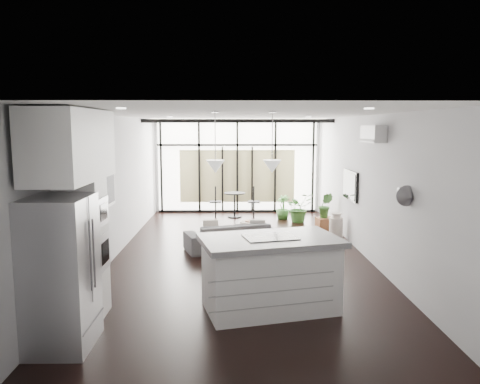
{
  "coord_description": "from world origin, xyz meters",
  "views": [
    {
      "loc": [
        -0.17,
        -9.22,
        2.56
      ],
      "look_at": [
        0.0,
        0.3,
        1.25
      ],
      "focal_mm": 35.0,
      "sensor_mm": 36.0,
      "label": 1
    }
  ],
  "objects_px": {
    "island": "(270,274)",
    "pouf": "(251,230)",
    "sofa": "(232,232)",
    "fridge": "(61,273)",
    "console_bench": "(237,250)",
    "tv": "(350,185)",
    "milk_can": "(336,226)"
  },
  "relations": [
    {
      "from": "island",
      "to": "pouf",
      "type": "distance_m",
      "value": 4.32
    },
    {
      "from": "sofa",
      "to": "island",
      "type": "bearing_deg",
      "value": 80.41
    },
    {
      "from": "fridge",
      "to": "sofa",
      "type": "height_order",
      "value": "fridge"
    },
    {
      "from": "island",
      "to": "pouf",
      "type": "height_order",
      "value": "island"
    },
    {
      "from": "fridge",
      "to": "pouf",
      "type": "height_order",
      "value": "fridge"
    },
    {
      "from": "console_bench",
      "to": "tv",
      "type": "bearing_deg",
      "value": 25.6
    },
    {
      "from": "pouf",
      "to": "milk_can",
      "type": "xyz_separation_m",
      "value": [
        1.97,
        -0.07,
        0.11
      ]
    },
    {
      "from": "island",
      "to": "milk_can",
      "type": "relative_size",
      "value": 3.1
    },
    {
      "from": "sofa",
      "to": "milk_can",
      "type": "xyz_separation_m",
      "value": [
        2.42,
        0.89,
        -0.07
      ]
    },
    {
      "from": "sofa",
      "to": "tv",
      "type": "distance_m",
      "value": 2.84
    },
    {
      "from": "sofa",
      "to": "milk_can",
      "type": "bearing_deg",
      "value": -178.63
    },
    {
      "from": "milk_can",
      "to": "island",
      "type": "bearing_deg",
      "value": -114.0
    },
    {
      "from": "sofa",
      "to": "tv",
      "type": "bearing_deg",
      "value": 172.57
    },
    {
      "from": "pouf",
      "to": "tv",
      "type": "relative_size",
      "value": 0.46
    },
    {
      "from": "fridge",
      "to": "milk_can",
      "type": "bearing_deg",
      "value": 50.33
    },
    {
      "from": "fridge",
      "to": "pouf",
      "type": "bearing_deg",
      "value": 65.69
    },
    {
      "from": "fridge",
      "to": "milk_can",
      "type": "height_order",
      "value": "fridge"
    },
    {
      "from": "fridge",
      "to": "sofa",
      "type": "relative_size",
      "value": 0.92
    },
    {
      "from": "island",
      "to": "console_bench",
      "type": "bearing_deg",
      "value": 86.2
    },
    {
      "from": "console_bench",
      "to": "milk_can",
      "type": "xyz_separation_m",
      "value": [
        2.33,
        1.75,
        0.11
      ]
    },
    {
      "from": "milk_can",
      "to": "sofa",
      "type": "bearing_deg",
      "value": -159.89
    },
    {
      "from": "milk_can",
      "to": "fridge",
      "type": "bearing_deg",
      "value": -129.67
    },
    {
      "from": "pouf",
      "to": "milk_can",
      "type": "bearing_deg",
      "value": -2.16
    },
    {
      "from": "sofa",
      "to": "milk_can",
      "type": "distance_m",
      "value": 2.58
    },
    {
      "from": "fridge",
      "to": "milk_can",
      "type": "distance_m",
      "value": 6.92
    },
    {
      "from": "milk_can",
      "to": "pouf",
      "type": "bearing_deg",
      "value": 177.84
    },
    {
      "from": "sofa",
      "to": "console_bench",
      "type": "bearing_deg",
      "value": 77.53
    },
    {
      "from": "milk_can",
      "to": "console_bench",
      "type": "bearing_deg",
      "value": -143.07
    },
    {
      "from": "console_bench",
      "to": "island",
      "type": "bearing_deg",
      "value": -82.95
    },
    {
      "from": "console_bench",
      "to": "pouf",
      "type": "height_order",
      "value": "pouf"
    },
    {
      "from": "console_bench",
      "to": "tv",
      "type": "xyz_separation_m",
      "value": [
        2.54,
        1.39,
        1.1
      ]
    },
    {
      "from": "sofa",
      "to": "pouf",
      "type": "xyz_separation_m",
      "value": [
        0.45,
        0.96,
        -0.18
      ]
    }
  ]
}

